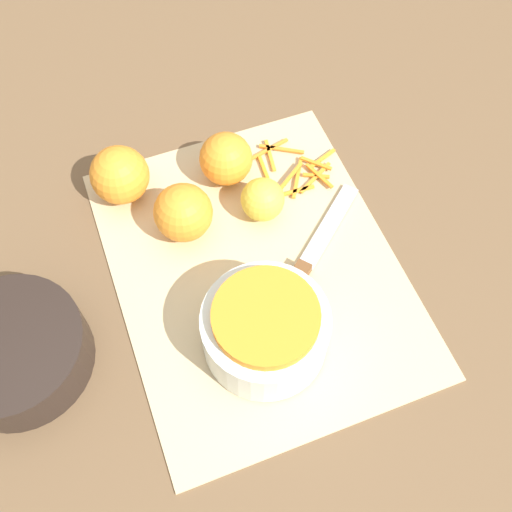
% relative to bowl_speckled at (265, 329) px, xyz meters
% --- Properties ---
extents(ground_plane, '(4.00, 4.00, 0.00)m').
position_rel_bowl_speckled_xyz_m(ground_plane, '(0.10, -0.03, -0.05)').
color(ground_plane, brown).
extents(cutting_board, '(0.46, 0.36, 0.01)m').
position_rel_bowl_speckled_xyz_m(cutting_board, '(0.10, -0.03, -0.04)').
color(cutting_board, '#CCB284').
rests_on(cutting_board, ground_plane).
extents(bowl_speckled, '(0.15, 0.15, 0.08)m').
position_rel_bowl_speckled_xyz_m(bowl_speckled, '(0.00, 0.00, 0.00)').
color(bowl_speckled, silver).
rests_on(bowl_speckled, cutting_board).
extents(bowl_dark, '(0.17, 0.17, 0.06)m').
position_rel_bowl_speckled_xyz_m(bowl_dark, '(0.08, 0.28, -0.01)').
color(bowl_dark, black).
rests_on(bowl_dark, ground_plane).
extents(knife, '(0.18, 0.21, 0.02)m').
position_rel_bowl_speckled_xyz_m(knife, '(0.06, -0.06, -0.03)').
color(knife, brown).
rests_on(knife, cutting_board).
extents(orange_left, '(0.08, 0.08, 0.08)m').
position_rel_bowl_speckled_xyz_m(orange_left, '(0.19, 0.04, -0.00)').
color(orange_left, orange).
rests_on(orange_left, cutting_board).
extents(orange_right, '(0.07, 0.07, 0.07)m').
position_rel_bowl_speckled_xyz_m(orange_right, '(0.26, -0.04, -0.00)').
color(orange_right, orange).
rests_on(orange_right, cutting_board).
extents(orange_back, '(0.08, 0.08, 0.08)m').
position_rel_bowl_speckled_xyz_m(orange_back, '(0.28, 0.10, 0.00)').
color(orange_back, orange).
rests_on(orange_back, cutting_board).
extents(lemon, '(0.06, 0.06, 0.06)m').
position_rel_bowl_speckled_xyz_m(lemon, '(0.18, -0.07, -0.01)').
color(lemon, gold).
rests_on(lemon, cutting_board).
extents(peel_pile, '(0.12, 0.12, 0.01)m').
position_rel_bowl_speckled_xyz_m(peel_pile, '(0.23, -0.14, -0.04)').
color(peel_pile, orange).
rests_on(peel_pile, cutting_board).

